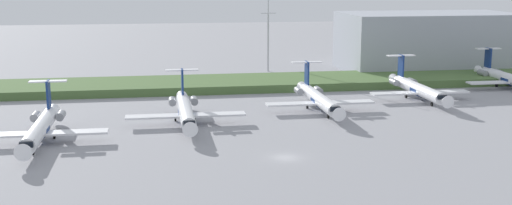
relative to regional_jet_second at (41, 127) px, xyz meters
name	(u,v)px	position (x,y,z in m)	size (l,w,h in m)	color
ground_plane	(255,116)	(39.58, 13.85, -2.54)	(500.00, 500.00, 0.00)	#939399
grass_berm	(234,83)	(39.58, 48.09, -1.55)	(320.00, 20.00, 1.98)	#4C6B38
regional_jet_second	(41,127)	(0.00, 0.00, 0.00)	(22.81, 31.00, 9.00)	white
regional_jet_third	(185,110)	(25.29, 10.24, 0.00)	(22.81, 31.00, 9.00)	white
regional_jet_fourth	(318,98)	(53.65, 17.67, 0.00)	(22.81, 31.00, 9.00)	white
regional_jet_fifth	(417,88)	(79.17, 25.60, 0.00)	(22.81, 31.00, 9.00)	white
regional_jet_sixth	(508,78)	(107.64, 35.79, 0.00)	(22.81, 31.00, 9.00)	white
antenna_mast	(268,35)	(52.92, 73.27, 8.28)	(4.40, 0.50, 26.18)	#B2B2B7
distant_hangar	(428,42)	(100.28, 68.29, 5.97)	(50.42, 27.42, 17.01)	#9EA3AD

